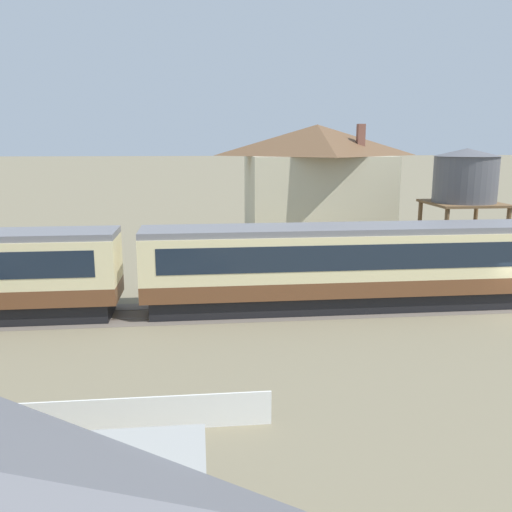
% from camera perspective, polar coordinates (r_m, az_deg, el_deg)
% --- Properties ---
extents(passenger_train, '(86.37, 3.01, 4.20)m').
position_cam_1_polar(passenger_train, '(26.54, -12.58, -1.24)').
color(passenger_train, brown).
rests_on(passenger_train, ground_plane).
extents(railway_track, '(130.60, 3.60, 0.04)m').
position_cam_1_polar(railway_track, '(28.37, -23.96, -6.02)').
color(railway_track, '#665B51').
rests_on(railway_track, ground_plane).
extents(station_house_brown_roof, '(11.54, 9.08, 9.56)m').
position_cam_1_polar(station_house_brown_roof, '(43.63, 6.34, 7.51)').
color(station_house_brown_roof, beige).
rests_on(station_house_brown_roof, ground_plane).
extents(water_tower, '(4.52, 4.52, 7.84)m').
position_cam_1_polar(water_tower, '(37.69, 21.17, 7.67)').
color(water_tower, brown).
rests_on(water_tower, ground_plane).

